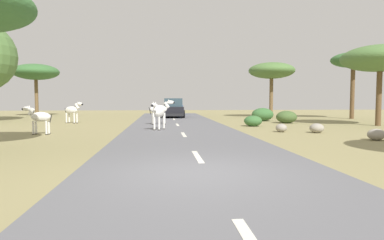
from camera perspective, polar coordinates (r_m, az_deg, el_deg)
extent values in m
plane|color=#8E8456|center=(7.59, 0.77, -9.28)|extent=(90.00, 90.00, 0.00)
cube|color=slate|center=(7.61, 2.61, -9.05)|extent=(6.00, 64.00, 0.05)
cube|color=silver|center=(9.55, 0.96, -6.29)|extent=(0.16, 2.00, 0.01)
cube|color=silver|center=(15.48, -1.45, -2.51)|extent=(0.16, 2.00, 0.01)
cube|color=silver|center=(21.44, -2.52, -0.82)|extent=(0.16, 2.00, 0.01)
cube|color=silver|center=(27.42, -3.12, 0.13)|extent=(0.16, 2.00, 0.01)
cube|color=silver|center=(33.41, -3.50, 0.74)|extent=(0.16, 2.00, 0.01)
ellipsoid|color=silver|center=(17.98, -5.66, 1.29)|extent=(0.78, 1.14, 0.50)
cylinder|color=silver|center=(17.75, -6.47, -0.60)|extent=(0.14, 0.14, 0.72)
cylinder|color=#28231E|center=(17.78, -6.46, -1.67)|extent=(0.16, 0.16, 0.05)
cylinder|color=silver|center=(17.65, -5.67, -0.62)|extent=(0.14, 0.14, 0.72)
cylinder|color=#28231E|center=(17.67, -5.66, -1.70)|extent=(0.16, 0.16, 0.05)
cylinder|color=silver|center=(18.38, -5.63, -0.45)|extent=(0.14, 0.14, 0.72)
cylinder|color=#28231E|center=(18.41, -5.62, -1.49)|extent=(0.16, 0.16, 0.05)
cylinder|color=silver|center=(18.28, -4.85, -0.47)|extent=(0.14, 0.14, 0.72)
cylinder|color=#28231E|center=(18.31, -4.84, -1.51)|extent=(0.16, 0.16, 0.05)
cylinder|color=silver|center=(17.51, -6.29, 2.06)|extent=(0.32, 0.42, 0.42)
cube|color=black|center=(17.51, -6.29, 2.34)|extent=(0.16, 0.34, 0.29)
ellipsoid|color=silver|center=(17.28, -6.61, 2.56)|extent=(0.35, 0.50, 0.23)
ellipsoid|color=black|center=(17.11, -6.85, 2.49)|extent=(0.18, 0.20, 0.14)
cone|color=silver|center=(17.41, -6.67, 2.95)|extent=(0.11, 0.11, 0.13)
cone|color=silver|center=(17.35, -6.26, 2.95)|extent=(0.11, 0.11, 0.13)
cylinder|color=black|center=(18.48, -5.04, 1.05)|extent=(0.09, 0.15, 0.43)
ellipsoid|color=silver|center=(24.98, -19.97, 1.64)|extent=(1.15, 0.88, 0.51)
cylinder|color=silver|center=(24.67, -19.56, 0.28)|extent=(0.14, 0.14, 0.73)
cylinder|color=#28231E|center=(24.69, -19.54, -0.51)|extent=(0.17, 0.17, 0.05)
cylinder|color=silver|center=(24.87, -19.14, 0.31)|extent=(0.14, 0.14, 0.73)
cylinder|color=#28231E|center=(24.90, -19.12, -0.47)|extent=(0.17, 0.17, 0.05)
cylinder|color=silver|center=(25.15, -20.74, 0.31)|extent=(0.14, 0.14, 0.73)
cylinder|color=#28231E|center=(25.17, -20.73, -0.47)|extent=(0.17, 0.17, 0.05)
cylinder|color=silver|center=(25.35, -20.32, 0.34)|extent=(0.14, 0.14, 0.73)
cylinder|color=#28231E|center=(25.37, -20.30, -0.43)|extent=(0.17, 0.17, 0.05)
cylinder|color=silver|center=(24.63, -19.10, 2.24)|extent=(0.43, 0.35, 0.43)
cube|color=black|center=(24.63, -19.11, 2.44)|extent=(0.33, 0.20, 0.30)
ellipsoid|color=silver|center=(24.46, -18.67, 2.61)|extent=(0.50, 0.39, 0.23)
ellipsoid|color=black|center=(24.34, -18.34, 2.58)|extent=(0.21, 0.20, 0.14)
cone|color=silver|center=(24.49, -18.99, 2.88)|extent=(0.12, 0.12, 0.14)
cone|color=silver|center=(24.59, -18.78, 2.89)|extent=(0.12, 0.12, 0.14)
cylinder|color=black|center=(25.35, -20.86, 1.42)|extent=(0.15, 0.11, 0.43)
ellipsoid|color=silver|center=(17.44, -24.51, 0.51)|extent=(1.02, 0.53, 0.46)
cylinder|color=silver|center=(17.73, -25.19, -1.17)|extent=(0.11, 0.11, 0.66)
cylinder|color=#28231E|center=(17.76, -25.16, -2.16)|extent=(0.13, 0.13, 0.04)
cylinder|color=silver|center=(17.52, -25.57, -1.23)|extent=(0.11, 0.11, 0.66)
cylinder|color=#28231E|center=(17.54, -25.55, -2.24)|extent=(0.13, 0.13, 0.04)
cylinder|color=silver|center=(17.44, -23.35, -1.19)|extent=(0.11, 0.11, 0.66)
cylinder|color=#28231E|center=(17.47, -23.32, -2.21)|extent=(0.13, 0.13, 0.04)
cylinder|color=silver|center=(17.22, -23.72, -1.26)|extent=(0.11, 0.11, 0.66)
cylinder|color=#28231E|center=(17.25, -23.69, -2.28)|extent=(0.13, 0.13, 0.04)
cylinder|color=silver|center=(17.65, -25.87, 1.28)|extent=(0.37, 0.23, 0.39)
cube|color=black|center=(17.65, -25.87, 1.53)|extent=(0.32, 0.08, 0.27)
ellipsoid|color=silver|center=(17.76, -26.52, 1.74)|extent=(0.45, 0.24, 0.21)
ellipsoid|color=black|center=(17.85, -26.99, 1.68)|extent=(0.17, 0.14, 0.13)
cone|color=silver|center=(17.76, -26.14, 2.09)|extent=(0.09, 0.09, 0.12)
cone|color=silver|center=(17.65, -26.33, 2.08)|extent=(0.09, 0.09, 0.12)
cylinder|color=black|center=(17.22, -23.07, 0.22)|extent=(0.14, 0.06, 0.39)
ellipsoid|color=silver|center=(21.81, -5.77, 1.86)|extent=(1.20, 0.68, 0.54)
cylinder|color=silver|center=(21.78, -4.73, 0.25)|extent=(0.13, 0.13, 0.77)
cylinder|color=#28231E|center=(21.80, -4.72, -0.70)|extent=(0.15, 0.15, 0.05)
cylinder|color=silver|center=(22.06, -4.89, 0.29)|extent=(0.13, 0.13, 0.77)
cylinder|color=#28231E|center=(22.08, -4.89, -0.65)|extent=(0.15, 0.15, 0.05)
cylinder|color=silver|center=(21.63, -6.65, 0.21)|extent=(0.13, 0.13, 0.77)
cylinder|color=#28231E|center=(21.65, -6.64, -0.74)|extent=(0.15, 0.15, 0.05)
cylinder|color=silver|center=(21.91, -6.79, 0.26)|extent=(0.13, 0.13, 0.77)
cylinder|color=#28231E|center=(21.93, -6.78, -0.69)|extent=(0.15, 0.15, 0.05)
cylinder|color=silver|center=(21.92, -4.38, 2.60)|extent=(0.44, 0.29, 0.46)
cube|color=black|center=(21.92, -4.38, 2.84)|extent=(0.38, 0.12, 0.31)
ellipsoid|color=silver|center=(21.98, -3.71, 3.05)|extent=(0.53, 0.31, 0.25)
ellipsoid|color=black|center=(22.03, -3.21, 3.00)|extent=(0.20, 0.18, 0.15)
cone|color=silver|center=(21.88, -3.98, 3.37)|extent=(0.11, 0.11, 0.14)
cone|color=silver|center=(22.02, -4.07, 3.37)|extent=(0.11, 0.11, 0.14)
cylinder|color=black|center=(21.71, -7.24, 1.57)|extent=(0.16, 0.07, 0.46)
cube|color=black|center=(30.88, -3.23, 1.58)|extent=(1.90, 4.24, 0.80)
cube|color=#334751|center=(31.06, -3.24, 3.03)|extent=(1.69, 2.24, 0.76)
cube|color=black|center=(28.73, -3.18, 0.89)|extent=(1.71, 0.20, 0.24)
cylinder|color=black|center=(29.55, -4.95, 1.02)|extent=(0.24, 0.69, 0.68)
cylinder|color=black|center=(29.57, -1.45, 1.03)|extent=(0.24, 0.69, 0.68)
cylinder|color=black|center=(32.24, -4.85, 1.23)|extent=(0.24, 0.69, 0.68)
cylinder|color=black|center=(32.26, -1.65, 1.24)|extent=(0.24, 0.69, 0.68)
cube|color=#1E479E|center=(36.82, -2.98, 1.90)|extent=(2.11, 4.32, 0.80)
cube|color=#334751|center=(36.61, -2.99, 3.11)|extent=(1.80, 2.32, 0.76)
cube|color=black|center=(38.99, -2.86, 1.59)|extent=(1.72, 0.29, 0.24)
cylinder|color=black|center=(38.16, -1.55, 1.60)|extent=(0.27, 0.69, 0.68)
cylinder|color=black|center=(38.22, -4.25, 1.59)|extent=(0.27, 0.69, 0.68)
cylinder|color=black|center=(35.46, -1.60, 1.45)|extent=(0.27, 0.69, 0.68)
cylinder|color=black|center=(35.53, -4.50, 1.45)|extent=(0.27, 0.69, 0.68)
cylinder|color=brown|center=(37.07, -25.13, 3.43)|extent=(0.34, 0.34, 3.66)
ellipsoid|color=#386633|center=(37.18, -25.23, 7.47)|extent=(4.51, 4.51, 1.58)
cylinder|color=brown|center=(31.93, 13.43, 3.67)|extent=(0.34, 0.34, 3.62)
ellipsoid|color=#4C7038|center=(32.04, 13.50, 8.24)|extent=(4.25, 4.25, 1.49)
cylinder|color=brown|center=(24.29, 29.40, 3.18)|extent=(0.33, 0.33, 3.45)
ellipsoid|color=#4C7038|center=(24.42, 29.58, 9.18)|extent=(4.74, 4.74, 1.66)
cylinder|color=brown|center=(32.08, 25.82, 4.15)|extent=(0.36, 0.36, 4.44)
ellipsoid|color=#386633|center=(32.26, 25.96, 9.26)|extent=(3.74, 3.74, 1.31)
ellipsoid|color=#386633|center=(21.19, 10.43, -0.15)|extent=(1.13, 1.02, 0.68)
ellipsoid|color=#386633|center=(26.62, 12.01, 0.93)|extent=(1.69, 1.52, 1.02)
ellipsoid|color=#425B2D|center=(24.54, 15.91, 0.50)|extent=(1.47, 1.32, 0.88)
ellipsoid|color=gray|center=(26.51, 16.41, 0.15)|extent=(0.57, 0.55, 0.36)
ellipsoid|color=gray|center=(17.77, 15.08, -1.31)|extent=(0.57, 0.58, 0.43)
ellipsoid|color=gray|center=(17.88, 20.62, -1.31)|extent=(0.71, 0.69, 0.48)
ellipsoid|color=gray|center=(15.67, 29.08, -2.20)|extent=(0.73, 0.61, 0.48)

